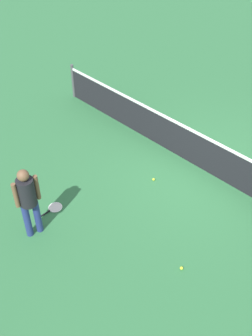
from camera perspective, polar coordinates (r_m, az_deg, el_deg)
ground_plane at (r=10.21m, az=10.75°, el=-0.15°), size 40.00×40.00×0.00m
court_net at (r=9.90m, az=11.10°, el=2.06°), size 10.09×0.09×1.07m
player_near_side at (r=8.07m, az=-13.68°, el=-4.10°), size 0.41×0.53×1.70m
tennis_racket_near_player at (r=9.18m, az=-10.09°, el=-5.57°), size 0.31×0.58×0.03m
tennis_ball_near_player at (r=8.05m, az=7.84°, el=-13.82°), size 0.07×0.07×0.07m
tennis_ball_by_net at (r=9.71m, az=3.92°, el=-1.61°), size 0.07×0.07×0.07m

